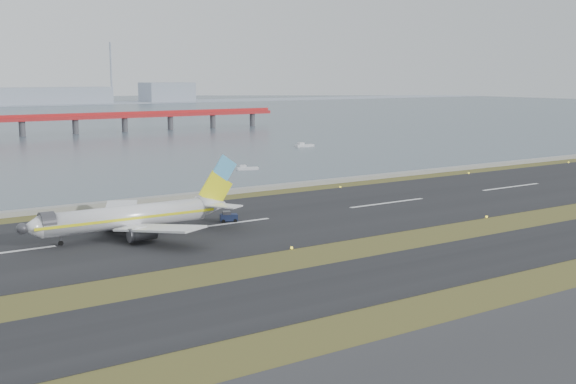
{
  "coord_description": "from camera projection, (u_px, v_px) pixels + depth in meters",
  "views": [
    {
      "loc": [
        -61.81,
        -82.97,
        26.74
      ],
      "look_at": [
        9.12,
        22.0,
        6.32
      ],
      "focal_mm": 45.0,
      "sensor_mm": 36.0,
      "label": 1
    }
  ],
  "objects": [
    {
      "name": "red_pier",
      "position": [
        22.0,
        120.0,
        320.69
      ],
      "size": [
        260.0,
        5.0,
        10.2
      ],
      "color": "#AD1D20",
      "rests_on": "ground"
    },
    {
      "name": "workboat_far",
      "position": [
        304.0,
        145.0,
        274.37
      ],
      "size": [
        7.54,
        2.72,
        1.8
      ],
      "rotation": [
        0.0,
        0.0,
        -0.05
      ],
      "color": "silver",
      "rests_on": "ground"
    },
    {
      "name": "workboat_near",
      "position": [
        247.0,
        168.0,
        207.24
      ],
      "size": [
        6.49,
        3.85,
        1.5
      ],
      "rotation": [
        0.0,
        0.0,
        -0.33
      ],
      "color": "silver",
      "rests_on": "ground"
    },
    {
      "name": "airliner",
      "position": [
        134.0,
        216.0,
        121.07
      ],
      "size": [
        38.52,
        32.89,
        12.8
      ],
      "color": "white",
      "rests_on": "ground"
    },
    {
      "name": "ground",
      "position": [
        320.0,
        259.0,
        106.29
      ],
      "size": [
        1000.0,
        1000.0,
        0.0
      ],
      "primitive_type": "plane",
      "color": "#3D491A",
      "rests_on": "ground"
    },
    {
      "name": "taxiway_strip",
      "position": [
        374.0,
        278.0,
        96.47
      ],
      "size": [
        1000.0,
        18.0,
        0.1
      ],
      "primitive_type": "cube",
      "color": "black",
      "rests_on": "ground"
    },
    {
      "name": "runway_strip",
      "position": [
        222.0,
        225.0,
        130.82
      ],
      "size": [
        1000.0,
        45.0,
        0.1
      ],
      "primitive_type": "cube",
      "color": "black",
      "rests_on": "ground"
    },
    {
      "name": "pushback_tug",
      "position": [
        228.0,
        217.0,
        133.26
      ],
      "size": [
        3.64,
        2.9,
        2.05
      ],
      "rotation": [
        0.0,
        0.0,
        -0.4
      ],
      "color": "#151E3B",
      "rests_on": "ground"
    },
    {
      "name": "seawall",
      "position": [
        154.0,
        199.0,
        155.29
      ],
      "size": [
        1000.0,
        2.5,
        1.0
      ],
      "primitive_type": "cube",
      "color": "#969792",
      "rests_on": "ground"
    }
  ]
}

